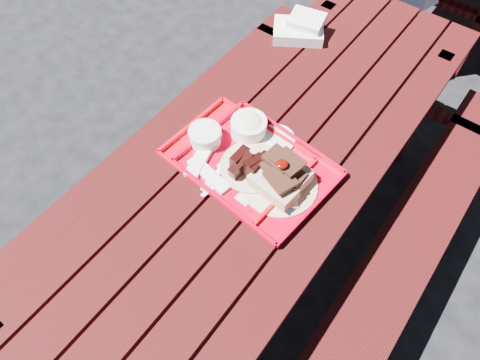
% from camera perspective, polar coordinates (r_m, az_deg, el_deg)
% --- Properties ---
extents(ground, '(60.00, 60.00, 0.00)m').
position_cam_1_polar(ground, '(2.22, 2.37, -9.08)').
color(ground, black).
rests_on(ground, ground).
extents(picnic_table_near, '(1.41, 2.40, 0.75)m').
position_cam_1_polar(picnic_table_near, '(1.72, 3.02, -1.41)').
color(picnic_table_near, '#3D0B0C').
rests_on(picnic_table_near, ground).
extents(near_tray, '(0.54, 0.44, 0.16)m').
position_cam_1_polar(near_tray, '(1.52, 2.97, 2.63)').
color(near_tray, red).
rests_on(near_tray, picnic_table_near).
extents(far_tray, '(0.49, 0.40, 0.08)m').
position_cam_1_polar(far_tray, '(1.55, -0.90, 3.24)').
color(far_tray, red).
rests_on(far_tray, picnic_table_near).
extents(white_cloth, '(0.27, 0.25, 0.09)m').
position_cam_1_polar(white_cloth, '(2.06, 8.07, 19.40)').
color(white_cloth, white).
rests_on(white_cloth, picnic_table_near).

